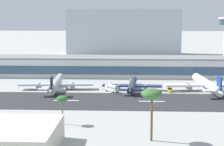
# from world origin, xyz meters

# --- Properties ---
(ground_plane) EXTENTS (1400.00, 1400.00, 0.00)m
(ground_plane) POSITION_xyz_m (0.00, 0.00, 0.00)
(ground_plane) COLOR #A8A8A3
(runway_strip) EXTENTS (800.00, 36.79, 0.08)m
(runway_strip) POSITION_xyz_m (0.00, 1.85, 0.04)
(runway_strip) COLOR #2D2D30
(runway_strip) RESTS_ON ground_plane
(runway_centreline_dash_3) EXTENTS (12.00, 1.20, 0.01)m
(runway_centreline_dash_3) POSITION_xyz_m (-40.20, 1.85, 0.09)
(runway_centreline_dash_3) COLOR white
(runway_centreline_dash_3) RESTS_ON runway_strip
(runway_centreline_dash_4) EXTENTS (12.00, 1.20, 0.01)m
(runway_centreline_dash_4) POSITION_xyz_m (-0.25, 1.85, 0.09)
(runway_centreline_dash_4) COLOR white
(runway_centreline_dash_4) RESTS_ON runway_strip
(terminal_building) EXTENTS (219.06, 23.83, 12.53)m
(terminal_building) POSITION_xyz_m (-11.48, 75.33, 6.27)
(terminal_building) COLOR silver
(terminal_building) RESTS_ON ground_plane
(distant_hotel_block) EXTENTS (108.53, 30.18, 43.86)m
(distant_hotel_block) POSITION_xyz_m (-17.23, 209.11, 21.93)
(distant_hotel_block) COLOR #A8B2BC
(distant_hotel_block) RESTS_ON ground_plane
(airliner_black_tail_gate_0) EXTENTS (39.88, 47.59, 9.93)m
(airliner_black_tail_gate_0) POSITION_xyz_m (-49.81, 27.55, 3.16)
(airliner_black_tail_gate_0) COLOR silver
(airliner_black_tail_gate_0) RESTS_ON ground_plane
(airliner_gold_tail_gate_1) EXTENTS (31.73, 39.13, 8.17)m
(airliner_gold_tail_gate_1) POSITION_xyz_m (-9.36, 28.08, 2.60)
(airliner_gold_tail_gate_1) COLOR navy
(airliner_gold_tail_gate_1) RESTS_ON ground_plane
(airliner_navy_tail_gate_2) EXTENTS (44.91, 51.54, 10.76)m
(airliner_navy_tail_gate_2) POSITION_xyz_m (30.25, 27.98, 3.43)
(airliner_navy_tail_gate_2) COLOR white
(airliner_navy_tail_gate_2) RESTS_ON ground_plane
(service_fuel_truck_0) EXTENTS (7.60, 8.07, 3.95)m
(service_fuel_truck_0) POSITION_xyz_m (-19.85, 23.36, 2.03)
(service_fuel_truck_0) COLOR white
(service_fuel_truck_0) RESTS_ON ground_plane
(service_baggage_tug_1) EXTENTS (3.15, 3.55, 2.20)m
(service_baggage_tug_1) POSITION_xyz_m (10.12, 24.24, 1.05)
(service_baggage_tug_1) COLOR gold
(service_baggage_tug_1) RESTS_ON ground_plane
(palm_tree_0) EXTENTS (4.33, 4.33, 10.77)m
(palm_tree_0) POSITION_xyz_m (-35.08, -37.25, 9.36)
(palm_tree_0) COLOR brown
(palm_tree_0) RESTS_ON ground_plane
(palm_tree_1) EXTENTS (6.53, 6.53, 17.07)m
(palm_tree_1) POSITION_xyz_m (-3.36, -54.72, 14.86)
(palm_tree_1) COLOR brown
(palm_tree_1) RESTS_ON ground_plane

